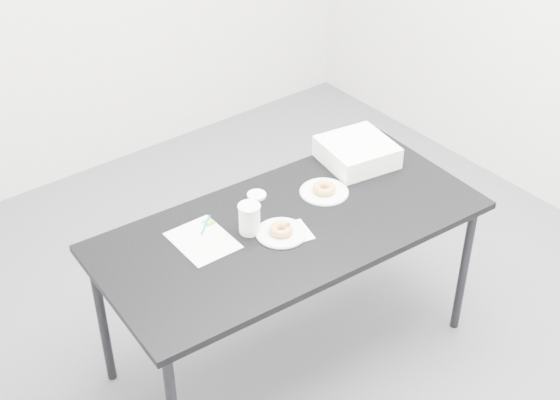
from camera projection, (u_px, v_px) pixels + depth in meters
floor at (283, 341)px, 3.80m from camera, size 4.00×4.00×0.00m
table at (291, 234)px, 3.35m from camera, size 1.72×0.88×0.76m
scorecard at (203, 240)px, 3.21m from camera, size 0.22×0.28×0.00m
logo_patch at (209, 223)px, 3.31m from camera, size 0.05×0.05×0.00m
pen at (206, 225)px, 3.29m from camera, size 0.10×0.09×0.01m
napkin at (292, 233)px, 3.26m from camera, size 0.18×0.18×0.00m
plate_near at (281, 233)px, 3.25m from camera, size 0.21×0.21×0.01m
donut_near at (281, 229)px, 3.24m from camera, size 0.13×0.13×0.03m
plate_far at (324, 192)px, 3.50m from camera, size 0.22×0.22×0.01m
donut_far at (324, 188)px, 3.49m from camera, size 0.11×0.11×0.03m
coffee_cup at (249, 218)px, 3.23m from camera, size 0.09×0.09×0.13m
cup_lid at (257, 195)px, 3.48m from camera, size 0.09×0.09×0.01m
bakery_box at (357, 152)px, 3.69m from camera, size 0.36×0.36×0.10m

